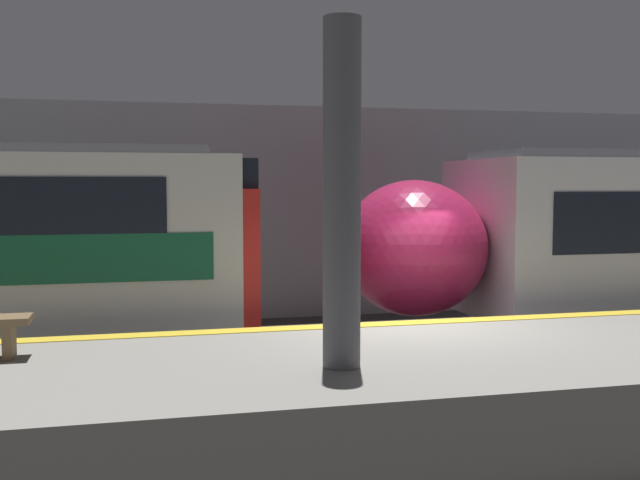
{
  "coord_description": "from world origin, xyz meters",
  "views": [
    {
      "loc": [
        -3.45,
        -9.42,
        2.88
      ],
      "look_at": [
        -0.94,
        0.94,
        2.07
      ],
      "focal_mm": 42.0,
      "sensor_mm": 36.0,
      "label": 1
    }
  ],
  "objects": [
    {
      "name": "support_pillar_near",
      "position": [
        -1.48,
        -2.22,
        2.77
      ],
      "size": [
        0.38,
        0.38,
        3.48
      ],
      "color": "#56565B",
      "rests_on": "platform"
    },
    {
      "name": "station_rear_barrier",
      "position": [
        0.0,
        6.3,
        2.26
      ],
      "size": [
        50.0,
        0.15,
        4.52
      ],
      "color": "#939399",
      "rests_on": "ground"
    },
    {
      "name": "platform",
      "position": [
        0.0,
        -1.76,
        0.51
      ],
      "size": [
        40.0,
        3.52,
        1.04
      ],
      "color": "gray",
      "rests_on": "ground"
    },
    {
      "name": "ground_plane",
      "position": [
        0.0,
        0.0,
        0.0
      ],
      "size": [
        120.0,
        120.0,
        0.0
      ],
      "primitive_type": "plane",
      "color": "#33302D"
    }
  ]
}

